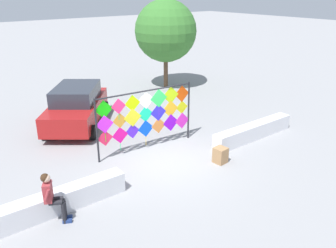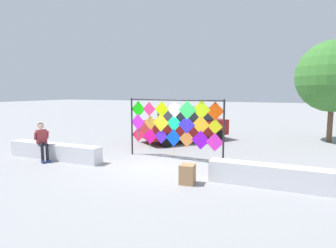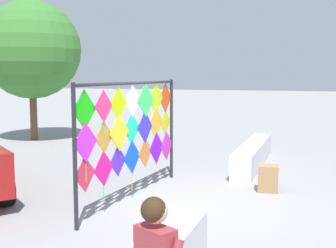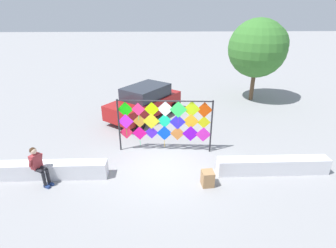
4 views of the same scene
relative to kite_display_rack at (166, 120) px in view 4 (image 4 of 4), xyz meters
The scene contains 8 objects.
ground 2.00m from the kite_display_rack, 96.76° to the right, with size 120.00×120.00×0.00m, color gray.
plaza_ledge_left 4.85m from the kite_display_rack, 157.29° to the right, with size 4.21×0.51×0.62m, color silver.
plaza_ledge_right 4.56m from the kite_display_rack, 24.30° to the right, with size 4.21×0.51×0.62m, color silver.
kite_display_rack is the anchor object (origin of this frame).
seated_vendor 5.05m from the kite_display_rack, 153.53° to the right, with size 0.71×0.62×1.47m.
parked_car 4.16m from the kite_display_rack, 105.04° to the left, with size 4.34×4.83×1.78m.
cardboard_box_large 3.11m from the kite_display_rack, 60.50° to the right, with size 0.41×0.42×0.57m, color #9E754C.
tree_palm_like 9.48m from the kite_display_rack, 47.54° to the left, with size 3.78×3.66×5.23m.
Camera 4 is at (-0.10, -8.76, 5.85)m, focal length 28.04 mm.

